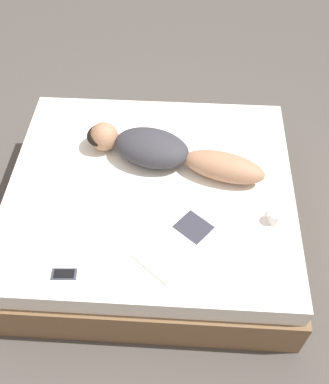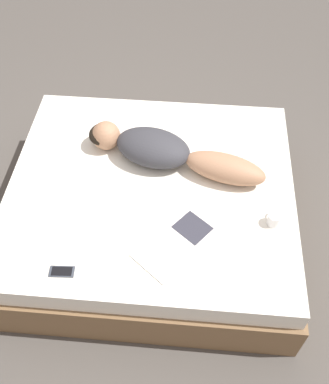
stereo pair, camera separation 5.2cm
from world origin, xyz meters
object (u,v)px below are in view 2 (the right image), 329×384
at_px(person, 165,151).
at_px(coffee_mug, 274,219).
at_px(open_magazine, 178,241).
at_px(cell_phone, 62,272).

xyz_separation_m(person, coffee_mug, (-0.48, -0.74, -0.06)).
distance_m(person, open_magazine, 0.69).
xyz_separation_m(open_magazine, coffee_mug, (0.19, -0.60, 0.04)).
height_order(coffee_mug, cell_phone, coffee_mug).
bearing_deg(person, cell_phone, 165.91).
bearing_deg(cell_phone, person, -32.51).
xyz_separation_m(person, open_magazine, (-0.67, -0.14, -0.10)).
bearing_deg(person, coffee_mug, -107.98).
bearing_deg(open_magazine, coffee_mug, -33.18).
bearing_deg(cell_phone, coffee_mug, -73.07).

